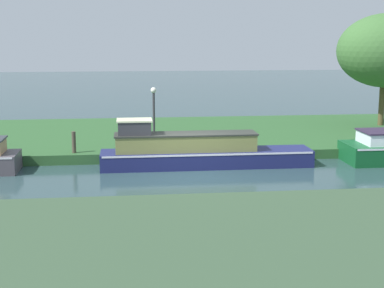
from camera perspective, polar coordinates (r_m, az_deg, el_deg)
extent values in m
plane|color=#2A4345|center=(21.16, -0.10, -3.01)|extent=(120.00, 120.00, 0.00)
cube|color=#2B562B|center=(27.94, -1.68, 0.81)|extent=(72.00, 10.00, 0.40)
cube|color=#344C33|center=(12.62, 4.51, -11.88)|extent=(72.00, 10.00, 0.40)
cube|color=navy|center=(22.34, 1.47, -1.42)|extent=(8.16, 1.43, 0.65)
cube|color=silver|center=(22.28, 1.47, -0.71)|extent=(8.00, 1.46, 0.07)
cube|color=olive|center=(22.12, -0.61, 0.13)|extent=(5.36, 1.09, 0.63)
cube|color=#2E322B|center=(22.06, -0.61, 1.01)|extent=(5.46, 1.15, 0.06)
cube|color=#343439|center=(21.91, -5.71, 1.56)|extent=(1.23, 0.92, 0.57)
cube|color=beige|center=(21.86, -5.73, 2.36)|extent=(1.33, 0.97, 0.06)
cylinder|color=brown|center=(31.37, 18.28, 4.34)|extent=(0.29, 0.29, 2.82)
cylinder|color=#333338|center=(24.19, -3.79, 2.40)|extent=(0.10, 0.10, 2.25)
sphere|color=white|center=(24.04, -3.83, 5.34)|extent=(0.24, 0.24, 0.24)
cylinder|color=#463D31|center=(23.38, -11.61, 0.17)|extent=(0.16, 0.16, 0.86)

